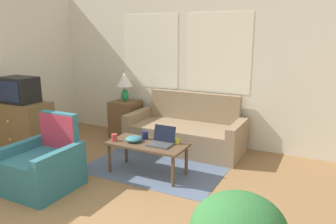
% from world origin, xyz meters
% --- Properties ---
extents(wall_back, '(6.10, 0.06, 2.60)m').
position_xyz_m(wall_back, '(-0.00, 3.65, 1.31)').
color(wall_back, silver).
rests_on(wall_back, ground_plane).
extents(rug, '(1.92, 1.92, 0.01)m').
position_xyz_m(rug, '(0.15, 2.58, 0.00)').
color(rug, slate).
rests_on(rug, ground_plane).
extents(couch, '(1.89, 0.87, 0.89)m').
position_xyz_m(couch, '(0.21, 3.20, 0.26)').
color(couch, '#937A5B').
rests_on(couch, ground_plane).
extents(armchair, '(0.74, 0.78, 0.90)m').
position_xyz_m(armchair, '(-0.77, 1.10, 0.27)').
color(armchair, '#2D6B75').
rests_on(armchair, ground_plane).
extents(tv_dresser, '(0.91, 0.53, 0.82)m').
position_xyz_m(tv_dresser, '(-2.05, 1.86, 0.41)').
color(tv_dresser, brown).
rests_on(tv_dresser, ground_plane).
extents(television, '(0.54, 0.39, 0.40)m').
position_xyz_m(television, '(-2.05, 1.86, 1.02)').
color(television, black).
rests_on(television, tv_dresser).
extents(side_table, '(0.47, 0.47, 0.66)m').
position_xyz_m(side_table, '(-1.07, 3.31, 0.33)').
color(side_table, brown).
rests_on(side_table, ground_plane).
extents(table_lamp, '(0.28, 0.28, 0.53)m').
position_xyz_m(table_lamp, '(-1.07, 3.31, 1.01)').
color(table_lamp, '#1E8451').
rests_on(table_lamp, side_table).
extents(coffee_table, '(1.07, 0.51, 0.44)m').
position_xyz_m(coffee_table, '(0.15, 2.02, 0.39)').
color(coffee_table, brown).
rests_on(coffee_table, ground_plane).
extents(laptop, '(0.31, 0.28, 0.23)m').
position_xyz_m(laptop, '(0.34, 2.06, 0.49)').
color(laptop, '#47474C').
rests_on(laptop, coffee_table).
extents(cup_navy, '(0.08, 0.08, 0.10)m').
position_xyz_m(cup_navy, '(-0.30, 1.90, 0.49)').
color(cup_navy, '#B23D38').
rests_on(cup_navy, coffee_table).
extents(cup_yellow, '(0.09, 0.09, 0.11)m').
position_xyz_m(cup_yellow, '(0.03, 2.16, 0.49)').
color(cup_yellow, '#191E4C').
rests_on(cup_yellow, coffee_table).
extents(cup_white, '(0.08, 0.08, 0.07)m').
position_xyz_m(cup_white, '(0.51, 2.18, 0.47)').
color(cup_white, gold).
rests_on(cup_white, coffee_table).
extents(snack_bowl, '(0.22, 0.22, 0.08)m').
position_xyz_m(snack_bowl, '(-0.05, 1.99, 0.48)').
color(snack_bowl, teal).
rests_on(snack_bowl, coffee_table).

